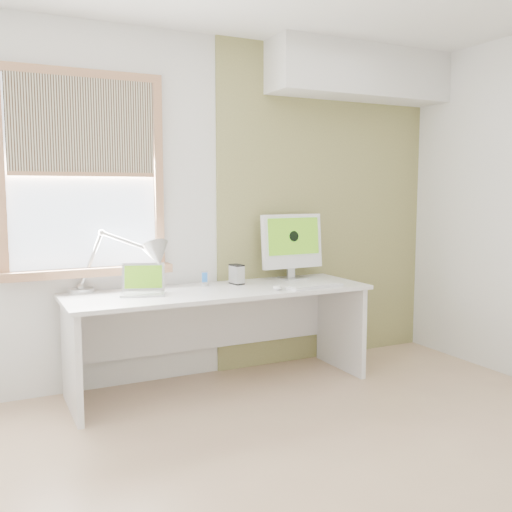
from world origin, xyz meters
TOP-DOWN VIEW (x-y plane):
  - room at (0.00, 0.00)m, footprint 4.04×3.54m
  - accent_wall at (1.00, 1.74)m, footprint 2.00×0.02m
  - soffit at (1.20, 1.57)m, footprint 1.60×0.40m
  - window at (-1.00, 1.71)m, footprint 1.20×0.14m
  - desk at (-0.13, 1.44)m, footprint 2.20×0.70m
  - desk_lamp at (-0.64, 1.55)m, footprint 0.73×0.45m
  - laptop at (-0.67, 1.45)m, footprint 0.35×0.31m
  - phone_dock at (-0.18, 1.56)m, footprint 0.07×0.07m
  - external_drive at (0.08, 1.54)m, footprint 0.09×0.13m
  - imac at (0.59, 1.60)m, footprint 0.53×0.18m
  - keyboard at (0.53, 1.15)m, footprint 0.47×0.19m
  - mouse at (0.24, 1.19)m, footprint 0.09×0.12m

SIDE VIEW (x-z plane):
  - desk at x=-0.13m, z-range 0.17..0.90m
  - keyboard at x=0.53m, z-range 0.73..0.75m
  - mouse at x=0.24m, z-range 0.73..0.76m
  - phone_dock at x=-0.18m, z-range 0.70..0.82m
  - laptop at x=-0.67m, z-range 0.68..0.88m
  - external_drive at x=0.08m, z-range 0.73..0.88m
  - desk_lamp at x=-0.64m, z-range 0.74..1.18m
  - imac at x=0.59m, z-range 0.76..1.28m
  - room at x=0.00m, z-range -0.02..2.62m
  - accent_wall at x=1.00m, z-range 0.00..2.60m
  - window at x=-1.00m, z-range 0.83..2.25m
  - soffit at x=1.20m, z-range 2.19..2.61m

